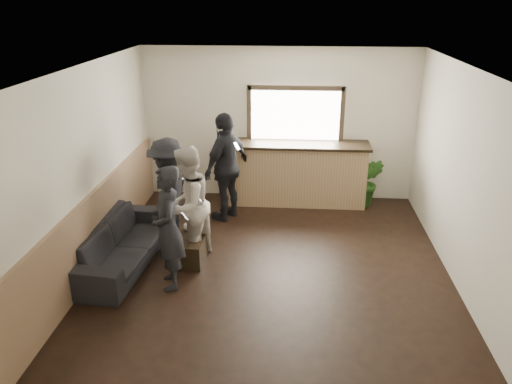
# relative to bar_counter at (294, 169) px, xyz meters

# --- Properties ---
(ground) EXTENTS (5.00, 6.00, 0.01)m
(ground) POSITION_rel_bar_counter_xyz_m (-0.30, -2.70, -0.64)
(ground) COLOR black
(room_shell) EXTENTS (5.01, 6.01, 2.80)m
(room_shell) POSITION_rel_bar_counter_xyz_m (-1.04, -2.70, 0.83)
(room_shell) COLOR silver
(room_shell) RESTS_ON ground
(bar_counter) EXTENTS (2.70, 0.68, 2.13)m
(bar_counter) POSITION_rel_bar_counter_xyz_m (0.00, 0.00, 0.00)
(bar_counter) COLOR #A17F57
(bar_counter) RESTS_ON ground
(sofa) EXTENTS (1.05, 2.26, 0.64)m
(sofa) POSITION_rel_bar_counter_xyz_m (-2.45, -2.51, -0.32)
(sofa) COLOR black
(sofa) RESTS_ON ground
(coffee_table) EXTENTS (0.47, 0.82, 0.36)m
(coffee_table) POSITION_rel_bar_counter_xyz_m (-1.49, -2.27, -0.46)
(coffee_table) COLOR black
(coffee_table) RESTS_ON ground
(cup_a) EXTENTS (0.13, 0.13, 0.10)m
(cup_a) POSITION_rel_bar_counter_xyz_m (-1.56, -2.09, -0.23)
(cup_a) COLOR silver
(cup_a) RESTS_ON coffee_table
(cup_b) EXTENTS (0.11, 0.11, 0.09)m
(cup_b) POSITION_rel_bar_counter_xyz_m (-1.37, -2.44, -0.24)
(cup_b) COLOR silver
(cup_b) RESTS_ON coffee_table
(potted_plant) EXTENTS (0.57, 0.49, 0.92)m
(potted_plant) POSITION_rel_bar_counter_xyz_m (1.36, -0.07, -0.18)
(potted_plant) COLOR #2D6623
(potted_plant) RESTS_ON ground
(person_a) EXTENTS (0.57, 0.70, 1.67)m
(person_a) POSITION_rel_bar_counter_xyz_m (-1.60, -3.02, 0.20)
(person_a) COLOR black
(person_a) RESTS_ON ground
(person_b) EXTENTS (0.87, 0.99, 1.71)m
(person_b) POSITION_rel_bar_counter_xyz_m (-1.50, -2.28, 0.21)
(person_b) COLOR beige
(person_b) RESTS_ON ground
(person_c) EXTENTS (0.76, 1.14, 1.65)m
(person_c) POSITION_rel_bar_counter_xyz_m (-1.92, -1.69, 0.19)
(person_c) COLOR black
(person_c) RESTS_ON ground
(person_d) EXTENTS (0.93, 1.17, 1.86)m
(person_d) POSITION_rel_bar_counter_xyz_m (-1.13, -0.80, 0.29)
(person_d) COLOR black
(person_d) RESTS_ON ground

